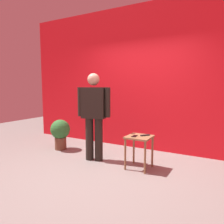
% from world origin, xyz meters
% --- Properties ---
extents(ground_plane, '(12.00, 12.00, 0.00)m').
position_xyz_m(ground_plane, '(0.00, 0.00, 0.00)').
color(ground_plane, gray).
extents(back_wall_red, '(6.26, 0.12, 3.25)m').
position_xyz_m(back_wall_red, '(0.00, 1.66, 1.62)').
color(back_wall_red, red).
rests_on(back_wall_red, ground_plane).
extents(standing_person, '(0.67, 0.32, 1.69)m').
position_xyz_m(standing_person, '(-0.44, 0.41, 0.94)').
color(standing_person, black).
rests_on(standing_person, ground_plane).
extents(side_table, '(0.42, 0.42, 0.58)m').
position_xyz_m(side_table, '(0.49, 0.43, 0.46)').
color(side_table, olive).
rests_on(side_table, ground_plane).
extents(cell_phone, '(0.08, 0.15, 0.01)m').
position_xyz_m(cell_phone, '(0.42, 0.37, 0.59)').
color(cell_phone, black).
rests_on(cell_phone, side_table).
extents(tv_remote, '(0.14, 0.16, 0.02)m').
position_xyz_m(tv_remote, '(0.57, 0.51, 0.59)').
color(tv_remote, black).
rests_on(tv_remote, side_table).
extents(potted_plant, '(0.44, 0.44, 0.69)m').
position_xyz_m(potted_plant, '(-1.53, 0.62, 0.41)').
color(potted_plant, brown).
rests_on(potted_plant, ground_plane).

